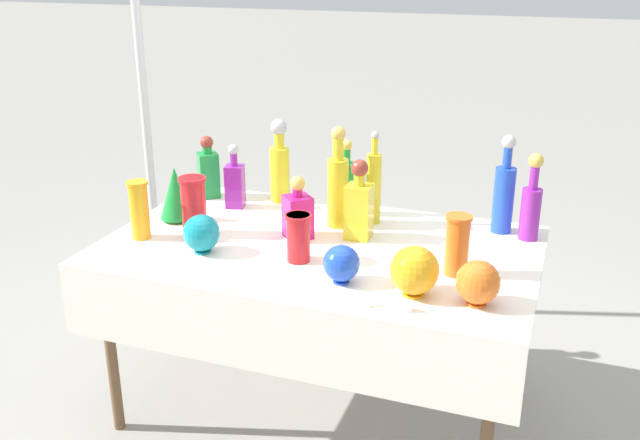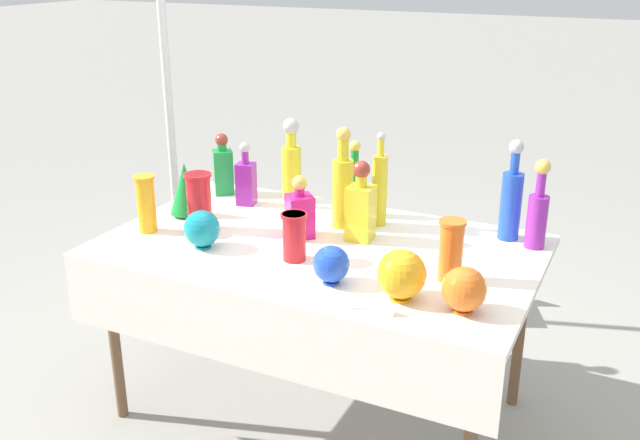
{
  "view_description": "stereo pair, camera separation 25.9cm",
  "coord_description": "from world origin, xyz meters",
  "px_view_note": "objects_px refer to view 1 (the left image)",
  "views": [
    {
      "loc": [
        0.87,
        -2.4,
        1.83
      ],
      "look_at": [
        0.0,
        0.0,
        0.86
      ],
      "focal_mm": 40.0,
      "sensor_mm": 36.0,
      "label": 1
    },
    {
      "loc": [
        1.11,
        -2.29,
        1.83
      ],
      "look_at": [
        0.0,
        0.0,
        0.86
      ],
      "focal_mm": 40.0,
      "sensor_mm": 36.0,
      "label": 2
    }
  ],
  "objects_px": {
    "tall_bottle_1": "(280,165)",
    "square_decanter_2": "(359,205)",
    "tall_bottle_4": "(346,183)",
    "cardboard_box_behind_left": "(398,274)",
    "square_decanter_3": "(208,171)",
    "square_decanter_1": "(235,182)",
    "slender_vase_3": "(139,208)",
    "fluted_vase_0": "(176,193)",
    "round_bowl_1": "(341,263)",
    "round_bowl_3": "(202,233)",
    "canopy_pole": "(148,145)",
    "tall_bottle_0": "(339,185)",
    "tall_bottle_3": "(374,186)",
    "square_decanter_0": "(298,213)",
    "round_bowl_2": "(414,270)",
    "slender_vase_0": "(298,236)",
    "tall_bottle_2": "(504,193)",
    "round_bowl_0": "(478,282)",
    "slender_vase_1": "(194,204)",
    "tall_bottle_5": "(531,205)",
    "slender_vase_2": "(457,243)"
  },
  "relations": [
    {
      "from": "slender_vase_2",
      "to": "round_bowl_1",
      "type": "height_order",
      "value": "slender_vase_2"
    },
    {
      "from": "tall_bottle_4",
      "to": "cardboard_box_behind_left",
      "type": "xyz_separation_m",
      "value": [
        0.07,
        0.73,
        -0.74
      ]
    },
    {
      "from": "tall_bottle_3",
      "to": "square_decanter_1",
      "type": "relative_size",
      "value": 1.37
    },
    {
      "from": "tall_bottle_2",
      "to": "round_bowl_3",
      "type": "relative_size",
      "value": 2.7
    },
    {
      "from": "square_decanter_2",
      "to": "slender_vase_3",
      "type": "bearing_deg",
      "value": -159.83
    },
    {
      "from": "tall_bottle_0",
      "to": "round_bowl_0",
      "type": "xyz_separation_m",
      "value": [
        0.64,
        -0.51,
        -0.1
      ]
    },
    {
      "from": "square_decanter_2",
      "to": "round_bowl_1",
      "type": "relative_size",
      "value": 2.36
    },
    {
      "from": "square_decanter_2",
      "to": "cardboard_box_behind_left",
      "type": "bearing_deg",
      "value": 93.43
    },
    {
      "from": "tall_bottle_1",
      "to": "fluted_vase_0",
      "type": "relative_size",
      "value": 1.64
    },
    {
      "from": "tall_bottle_5",
      "to": "slender_vase_1",
      "type": "bearing_deg",
      "value": -162.15
    },
    {
      "from": "tall_bottle_1",
      "to": "fluted_vase_0",
      "type": "bearing_deg",
      "value": -129.95
    },
    {
      "from": "tall_bottle_2",
      "to": "tall_bottle_3",
      "type": "distance_m",
      "value": 0.52
    },
    {
      "from": "slender_vase_2",
      "to": "fluted_vase_0",
      "type": "bearing_deg",
      "value": 173.55
    },
    {
      "from": "fluted_vase_0",
      "to": "round_bowl_3",
      "type": "xyz_separation_m",
      "value": [
        0.27,
        -0.27,
        -0.04
      ]
    },
    {
      "from": "tall_bottle_1",
      "to": "canopy_pole",
      "type": "height_order",
      "value": "canopy_pole"
    },
    {
      "from": "square_decanter_1",
      "to": "cardboard_box_behind_left",
      "type": "xyz_separation_m",
      "value": [
        0.56,
        0.81,
        -0.71
      ]
    },
    {
      "from": "square_decanter_0",
      "to": "square_decanter_1",
      "type": "bearing_deg",
      "value": 148.61
    },
    {
      "from": "tall_bottle_0",
      "to": "tall_bottle_3",
      "type": "distance_m",
      "value": 0.15
    },
    {
      "from": "slender_vase_3",
      "to": "tall_bottle_0",
      "type": "bearing_deg",
      "value": 29.6
    },
    {
      "from": "canopy_pole",
      "to": "round_bowl_3",
      "type": "bearing_deg",
      "value": -47.6
    },
    {
      "from": "round_bowl_3",
      "to": "canopy_pole",
      "type": "distance_m",
      "value": 1.15
    },
    {
      "from": "fluted_vase_0",
      "to": "round_bowl_1",
      "type": "xyz_separation_m",
      "value": [
        0.84,
        -0.34,
        -0.05
      ]
    },
    {
      "from": "slender_vase_0",
      "to": "round_bowl_0",
      "type": "height_order",
      "value": "slender_vase_0"
    },
    {
      "from": "tall_bottle_3",
      "to": "round_bowl_3",
      "type": "distance_m",
      "value": 0.74
    },
    {
      "from": "tall_bottle_3",
      "to": "square_decanter_0",
      "type": "distance_m",
      "value": 0.35
    },
    {
      "from": "square_decanter_3",
      "to": "cardboard_box_behind_left",
      "type": "distance_m",
      "value": 1.26
    },
    {
      "from": "round_bowl_1",
      "to": "round_bowl_0",
      "type": "bearing_deg",
      "value": -0.77
    },
    {
      "from": "tall_bottle_4",
      "to": "round_bowl_0",
      "type": "bearing_deg",
      "value": -45.19
    },
    {
      "from": "tall_bottle_4",
      "to": "round_bowl_1",
      "type": "relative_size",
      "value": 2.42
    },
    {
      "from": "slender_vase_0",
      "to": "canopy_pole",
      "type": "height_order",
      "value": "canopy_pole"
    },
    {
      "from": "tall_bottle_5",
      "to": "square_decanter_1",
      "type": "bearing_deg",
      "value": -177.35
    },
    {
      "from": "round_bowl_0",
      "to": "round_bowl_1",
      "type": "distance_m",
      "value": 0.46
    },
    {
      "from": "tall_bottle_3",
      "to": "tall_bottle_4",
      "type": "bearing_deg",
      "value": 155.44
    },
    {
      "from": "square_decanter_3",
      "to": "fluted_vase_0",
      "type": "xyz_separation_m",
      "value": [
        0.02,
        -0.32,
        -0.0
      ]
    },
    {
      "from": "square_decanter_1",
      "to": "square_decanter_3",
      "type": "xyz_separation_m",
      "value": [
        -0.18,
        0.08,
        0.01
      ]
    },
    {
      "from": "tall_bottle_4",
      "to": "tall_bottle_5",
      "type": "height_order",
      "value": "tall_bottle_5"
    },
    {
      "from": "slender_vase_1",
      "to": "round_bowl_0",
      "type": "distance_m",
      "value": 1.18
    },
    {
      "from": "tall_bottle_4",
      "to": "slender_vase_3",
      "type": "height_order",
      "value": "tall_bottle_4"
    },
    {
      "from": "tall_bottle_2",
      "to": "round_bowl_2",
      "type": "xyz_separation_m",
      "value": [
        -0.2,
        -0.68,
        -0.07
      ]
    },
    {
      "from": "square_decanter_1",
      "to": "round_bowl_2",
      "type": "height_order",
      "value": "square_decanter_1"
    },
    {
      "from": "tall_bottle_1",
      "to": "square_decanter_2",
      "type": "distance_m",
      "value": 0.56
    },
    {
      "from": "slender_vase_1",
      "to": "slender_vase_3",
      "type": "relative_size",
      "value": 1.01
    },
    {
      "from": "tall_bottle_0",
      "to": "tall_bottle_1",
      "type": "relative_size",
      "value": 1.11
    },
    {
      "from": "slender_vase_3",
      "to": "tall_bottle_3",
      "type": "bearing_deg",
      "value": 30.54
    },
    {
      "from": "slender_vase_3",
      "to": "round_bowl_3",
      "type": "relative_size",
      "value": 1.58
    },
    {
      "from": "tall_bottle_3",
      "to": "round_bowl_1",
      "type": "distance_m",
      "value": 0.6
    },
    {
      "from": "tall_bottle_0",
      "to": "fluted_vase_0",
      "type": "xyz_separation_m",
      "value": [
        -0.66,
        -0.17,
        -0.06
      ]
    },
    {
      "from": "square_decanter_2",
      "to": "fluted_vase_0",
      "type": "distance_m",
      "value": 0.78
    },
    {
      "from": "square_decanter_2",
      "to": "fluted_vase_0",
      "type": "xyz_separation_m",
      "value": [
        -0.78,
        -0.07,
        -0.02
      ]
    },
    {
      "from": "tall_bottle_0",
      "to": "round_bowl_1",
      "type": "bearing_deg",
      "value": -70.41
    }
  ]
}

